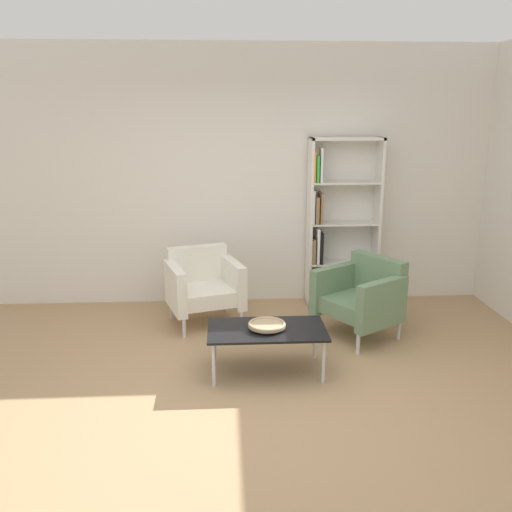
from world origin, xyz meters
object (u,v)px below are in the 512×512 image
object	(u,v)px
bookshelf_tall	(336,226)
armchair_by_bookshelf	(362,296)
decorative_bowl	(267,325)
coffee_table_low	(267,332)
armchair_corner_red	(203,285)

from	to	relation	value
bookshelf_tall	armchair_by_bookshelf	size ratio (longest dim) A/B	2.01
bookshelf_tall	armchair_by_bookshelf	world-z (taller)	bookshelf_tall
bookshelf_tall	decorative_bowl	distance (m)	2.03
coffee_table_low	armchair_by_bookshelf	xyz separation A→B (m)	(1.00, 0.75, 0.05)
bookshelf_tall	decorative_bowl	size ratio (longest dim) A/B	5.94
armchair_corner_red	armchair_by_bookshelf	bearing A→B (deg)	-33.52
bookshelf_tall	armchair_corner_red	distance (m)	1.67
decorative_bowl	armchair_corner_red	distance (m)	1.33
bookshelf_tall	armchair_corner_red	bearing A→B (deg)	-160.26
bookshelf_tall	coffee_table_low	distance (m)	2.04
coffee_table_low	armchair_by_bookshelf	world-z (taller)	armchair_by_bookshelf
armchair_by_bookshelf	decorative_bowl	bearing A→B (deg)	-86.81
bookshelf_tall	coffee_table_low	bearing A→B (deg)	-117.94
decorative_bowl	armchair_by_bookshelf	distance (m)	1.25
coffee_table_low	decorative_bowl	distance (m)	0.07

